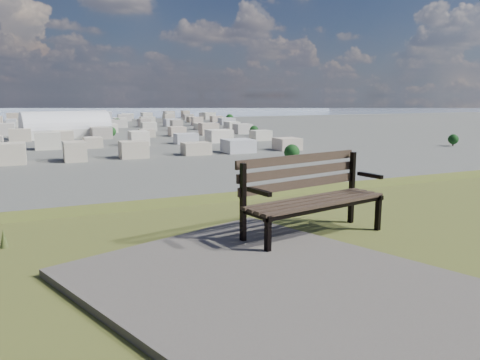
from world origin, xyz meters
name	(u,v)px	position (x,y,z in m)	size (l,w,h in m)	color
park_bench	(310,192)	(-0.90, 2.12, 25.49)	(1.73, 0.85, 0.87)	#3D2B23
gravel_patch	(298,295)	(-1.82, 0.79, 25.03)	(2.48, 3.54, 0.07)	#666058
arena	(66,129)	(14.47, 316.01, 5.22)	(55.26, 30.18, 22.13)	#B6B7B2
city_blocks	(40,126)	(0.00, 394.44, 3.50)	(395.00, 361.00, 7.00)	silver
bay_water	(36,111)	(0.00, 900.00, 0.00)	(2400.00, 700.00, 0.12)	#98A6C2
far_hills	(9,96)	(-60.92, 1402.93, 25.47)	(2050.00, 340.00, 60.00)	#94A1B7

